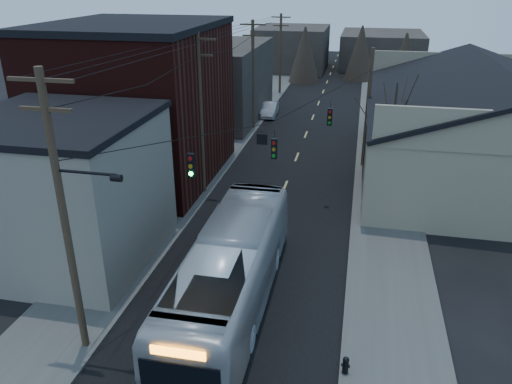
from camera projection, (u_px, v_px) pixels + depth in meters
road_surface at (303, 141)px, 42.23m from camera, size 9.00×110.00×0.02m
sidewalk_left at (229, 136)px, 43.43m from camera, size 4.00×110.00×0.12m
sidewalk_right at (382, 146)px, 40.98m from camera, size 4.00×110.00×0.12m
building_clapboard at (64, 192)px, 23.70m from camera, size 8.00×8.00×7.00m
building_brick at (138, 105)px, 33.15m from camera, size 10.00×12.00×10.00m
building_left_far at (214, 82)px, 48.00m from camera, size 9.00×14.00×7.00m
warehouse at (484, 138)px, 34.21m from camera, size 16.16×20.60×7.73m
building_far_left at (292, 48)px, 73.54m from camera, size 10.00×12.00×6.00m
building_far_right at (381, 50)px, 75.77m from camera, size 12.00×14.00×5.00m
bare_tree at (391, 141)px, 30.59m from camera, size 0.40×0.40×7.20m
utility_lines at (252, 97)px, 35.58m from camera, size 11.24×45.28×10.50m
bus at (231, 272)px, 20.50m from camera, size 3.04×12.58×3.50m
parked_car at (270, 109)px, 49.57m from camera, size 1.62×4.17×1.35m
fire_hydrant at (346, 364)px, 17.43m from camera, size 0.32×0.23×0.68m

